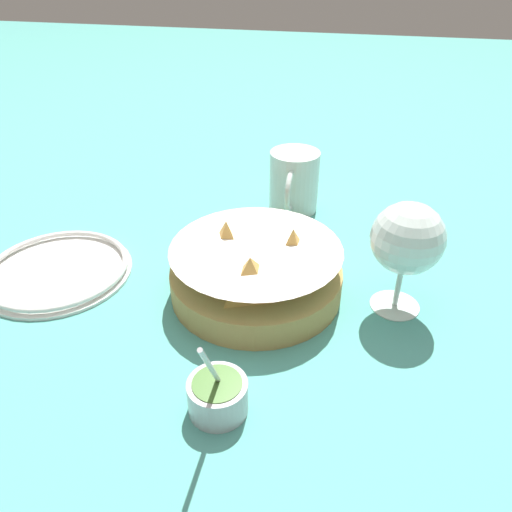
# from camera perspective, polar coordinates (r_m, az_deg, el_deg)

# --- Properties ---
(ground_plane) EXTENTS (4.00, 4.00, 0.00)m
(ground_plane) POSITION_cam_1_polar(r_m,az_deg,el_deg) (0.67, 1.54, -4.69)
(ground_plane) COLOR teal
(food_basket) EXTENTS (0.23, 0.23, 0.09)m
(food_basket) POSITION_cam_1_polar(r_m,az_deg,el_deg) (0.65, -0.02, -1.94)
(food_basket) COLOR #B2894C
(food_basket) RESTS_ON ground_plane
(sauce_cup) EXTENTS (0.07, 0.06, 0.12)m
(sauce_cup) POSITION_cam_1_polar(r_m,az_deg,el_deg) (0.52, -4.40, -15.52)
(sauce_cup) COLOR #B7B7BC
(sauce_cup) RESTS_ON ground_plane
(wine_glass) EXTENTS (0.09, 0.09, 0.15)m
(wine_glass) POSITION_cam_1_polar(r_m,az_deg,el_deg) (0.62, 16.88, 1.63)
(wine_glass) COLOR silver
(wine_glass) RESTS_ON ground_plane
(beer_mug) EXTENTS (0.12, 0.08, 0.10)m
(beer_mug) POSITION_cam_1_polar(r_m,az_deg,el_deg) (0.86, 4.34, 8.24)
(beer_mug) COLOR silver
(beer_mug) RESTS_ON ground_plane
(side_plate) EXTENTS (0.20, 0.20, 0.01)m
(side_plate) POSITION_cam_1_polar(r_m,az_deg,el_deg) (0.76, -21.74, -1.46)
(side_plate) COLOR white
(side_plate) RESTS_ON ground_plane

